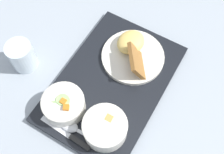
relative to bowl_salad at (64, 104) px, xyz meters
The scene contains 8 objects.
ground_plane 0.16m from the bowl_salad, 20.02° to the right, with size 4.00×4.00×0.00m, color #99A3AD.
serving_tray 0.16m from the bowl_salad, 20.02° to the right, with size 0.47×0.35×0.02m.
bowl_salad is the anchor object (origin of this frame).
bowl_soup 0.13m from the bowl_salad, 82.57° to the right, with size 0.12×0.12×0.06m.
plate_main 0.26m from the bowl_salad, 10.51° to the right, with size 0.19×0.19×0.09m.
knife 0.10m from the bowl_salad, 123.97° to the right, with size 0.03×0.16×0.01m.
spoon 0.07m from the bowl_salad, 115.48° to the right, with size 0.04×0.15×0.01m.
glass_water 0.21m from the bowl_salad, 79.31° to the left, with size 0.08×0.08×0.09m.
Camera 1 is at (-0.28, -0.22, 0.76)m, focal length 45.00 mm.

